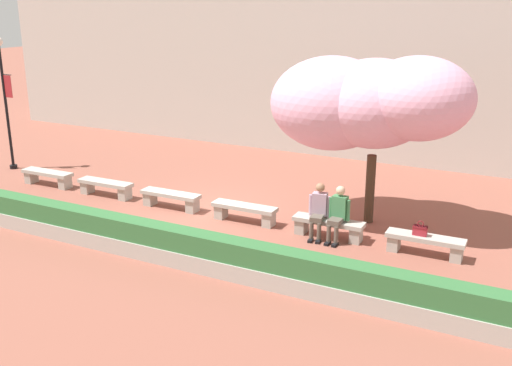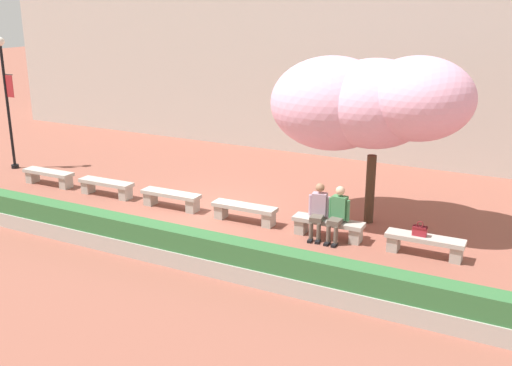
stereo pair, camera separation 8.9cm
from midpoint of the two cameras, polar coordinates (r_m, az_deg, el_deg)
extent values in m
plane|color=#8E5142|center=(15.62, -4.88, -3.04)|extent=(100.00, 100.00, 0.00)
cube|color=#B7B2A8|center=(22.96, 7.32, 12.75)|extent=(28.00, 4.00, 7.35)
cube|color=#ADA89E|center=(18.95, -19.40, 0.93)|extent=(1.70, 0.45, 0.10)
cube|color=#ADA89E|center=(19.49, -20.73, 0.53)|extent=(0.25, 0.34, 0.35)
cube|color=#ADA89E|center=(18.55, -17.85, 0.02)|extent=(0.25, 0.34, 0.35)
cube|color=#ADA89E|center=(17.43, -14.30, 0.02)|extent=(1.70, 0.45, 0.10)
cube|color=#ADA89E|center=(17.93, -15.90, -0.38)|extent=(0.25, 0.34, 0.35)
cube|color=#ADA89E|center=(17.08, -12.51, -0.99)|extent=(0.25, 0.34, 0.35)
cube|color=#ADA89E|center=(16.09, -8.30, -1.05)|extent=(1.70, 0.45, 0.10)
cube|color=#ADA89E|center=(16.53, -10.20, -1.46)|extent=(0.25, 0.34, 0.35)
cube|color=#ADA89E|center=(15.80, -6.24, -2.16)|extent=(0.25, 0.34, 0.35)
cube|color=#ADA89E|center=(14.95, -1.28, -2.28)|extent=(1.70, 0.45, 0.10)
cube|color=#ADA89E|center=(15.33, -3.52, -2.70)|extent=(0.25, 0.34, 0.35)
cube|color=#ADA89E|center=(14.75, 1.05, -3.49)|extent=(0.25, 0.34, 0.35)
cube|color=#ADA89E|center=(14.08, 6.75, -3.65)|extent=(1.70, 0.45, 0.10)
cube|color=#ADA89E|center=(14.38, 4.18, -4.09)|extent=(0.25, 0.34, 0.35)
cube|color=#ADA89E|center=(13.97, 9.33, -4.92)|extent=(0.25, 0.34, 0.35)
cube|color=#ADA89E|center=(13.53, 15.65, -5.08)|extent=(1.70, 0.45, 0.10)
cube|color=#ADA89E|center=(13.73, 12.81, -5.54)|extent=(0.25, 0.34, 0.35)
cube|color=#ADA89E|center=(13.53, 18.39, -6.37)|extent=(0.25, 0.34, 0.35)
cube|color=black|center=(13.94, 5.03, -5.46)|extent=(0.13, 0.23, 0.06)
cylinder|color=brown|center=(13.91, 5.11, -4.57)|extent=(0.10, 0.10, 0.42)
cube|color=black|center=(13.90, 5.75, -5.55)|extent=(0.13, 0.23, 0.06)
cylinder|color=brown|center=(13.87, 5.83, -4.66)|extent=(0.10, 0.10, 0.42)
cube|color=brown|center=(13.96, 5.67, -3.32)|extent=(0.34, 0.44, 0.12)
cube|color=#B293A8|center=(14.07, 5.91, -2.00)|extent=(0.37, 0.27, 0.54)
sphere|color=#A37556|center=(13.94, 5.96, -0.42)|extent=(0.21, 0.21, 0.21)
cylinder|color=#B293A8|center=(14.11, 5.06, -2.09)|extent=(0.09, 0.09, 0.50)
cylinder|color=#B293A8|center=(14.02, 6.72, -2.26)|extent=(0.09, 0.09, 0.50)
cube|color=black|center=(13.81, 6.63, -5.73)|extent=(0.11, 0.22, 0.06)
cylinder|color=brown|center=(13.78, 6.76, -4.84)|extent=(0.10, 0.10, 0.42)
cube|color=black|center=(13.75, 7.33, -5.86)|extent=(0.11, 0.22, 0.06)
cylinder|color=brown|center=(13.72, 7.45, -4.97)|extent=(0.10, 0.10, 0.42)
cube|color=brown|center=(13.81, 7.43, -3.62)|extent=(0.29, 0.41, 0.12)
cube|color=#428451|center=(13.91, 7.81, -2.29)|extent=(0.35, 0.23, 0.54)
sphere|color=beige|center=(13.78, 7.87, -0.71)|extent=(0.21, 0.21, 0.21)
cylinder|color=#428451|center=(13.98, 6.97, -2.34)|extent=(0.09, 0.09, 0.50)
cylinder|color=#428451|center=(13.84, 8.58, -2.61)|extent=(0.09, 0.09, 0.50)
cube|color=#A3232D|center=(13.48, 15.17, -4.39)|extent=(0.30, 0.14, 0.22)
cube|color=maroon|center=(13.45, 15.19, -4.04)|extent=(0.30, 0.15, 0.04)
torus|color=maroon|center=(13.43, 15.22, -3.76)|extent=(0.14, 0.02, 0.14)
cylinder|color=#473323|center=(15.07, 10.64, -0.57)|extent=(0.23, 0.23, 1.73)
ellipsoid|color=#EAA8C6|center=(14.57, 11.10, 7.46)|extent=(2.81, 3.04, 2.11)
ellipsoid|color=#EAA8C6|center=(14.77, 7.08, 7.57)|extent=(3.02, 2.92, 2.27)
ellipsoid|color=#EAA8C6|center=(14.15, 15.01, 7.79)|extent=(2.55, 2.74, 1.91)
cylinder|color=black|center=(21.37, -22.20, 1.45)|extent=(0.24, 0.24, 0.12)
cylinder|color=black|center=(20.98, -22.79, 6.50)|extent=(0.09, 0.09, 3.96)
cylinder|color=black|center=(20.68, -22.78, 9.49)|extent=(0.40, 0.02, 0.02)
cube|color=maroon|center=(20.72, -22.66, 8.48)|extent=(0.30, 0.02, 0.70)
cube|color=#ADA89E|center=(13.41, -11.36, -5.98)|extent=(16.07, 0.50, 0.36)
cube|color=#336B38|center=(13.27, -11.46, -4.39)|extent=(15.97, 0.44, 0.44)
camera|label=1|loc=(0.04, -90.17, -0.05)|focal=42.00mm
camera|label=2|loc=(0.04, 89.83, 0.05)|focal=42.00mm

